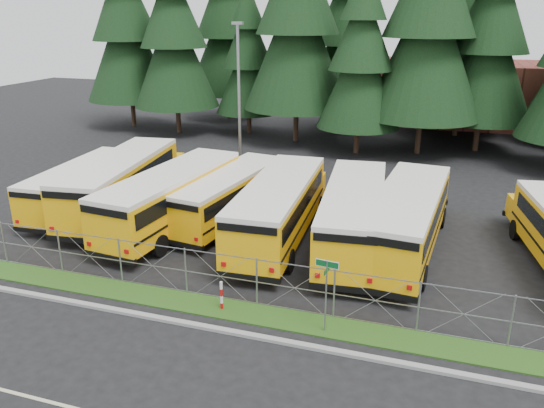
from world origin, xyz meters
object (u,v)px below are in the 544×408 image
(bus_2, at_px, (176,199))
(bus_6, at_px, (407,221))
(bus_3, at_px, (232,196))
(bus_4, at_px, (280,210))
(bus_0, at_px, (85,187))
(striped_bollard, at_px, (222,296))
(street_sign, at_px, (327,281))
(bus_1, at_px, (124,184))
(light_standard, at_px, (239,95))
(bus_5, at_px, (354,217))

(bus_2, xyz_separation_m, bus_6, (11.70, 0.47, -0.00))
(bus_3, height_order, bus_4, bus_4)
(bus_0, distance_m, striped_bollard, 14.16)
(bus_4, relative_size, street_sign, 4.22)
(bus_1, xyz_separation_m, light_standard, (3.65, 8.65, 3.90))
(bus_0, xyz_separation_m, street_sign, (15.79, -8.15, 0.70))
(bus_3, bearing_deg, striped_bollard, -62.66)
(bus_3, relative_size, bus_6, 0.88)
(bus_5, bearing_deg, bus_3, 162.83)
(bus_3, xyz_separation_m, striped_bollard, (3.08, -8.75, -0.78))
(street_sign, relative_size, striped_bollard, 2.34)
(bus_3, relative_size, light_standard, 1.03)
(street_sign, relative_size, light_standard, 0.28)
(bus_1, height_order, bus_6, bus_1)
(bus_0, height_order, bus_2, bus_2)
(bus_4, xyz_separation_m, striped_bollard, (-0.15, -7.15, -0.95))
(bus_6, bearing_deg, bus_0, -176.31)
(bus_2, relative_size, bus_3, 1.13)
(bus_5, bearing_deg, bus_6, -2.44)
(bus_3, bearing_deg, bus_1, -167.71)
(bus_4, bearing_deg, bus_3, 150.68)
(bus_2, relative_size, bus_5, 1.01)
(bus_2, bearing_deg, striped_bollard, -46.41)
(bus_0, relative_size, bus_6, 0.86)
(bus_4, relative_size, bus_5, 1.01)
(light_standard, bearing_deg, striped_bollard, -71.27)
(bus_0, relative_size, bus_5, 0.87)
(bus_3, xyz_separation_m, bus_5, (6.82, -1.39, 0.16))
(bus_5, distance_m, striped_bollard, 8.30)
(bus_2, relative_size, light_standard, 1.17)
(bus_1, bearing_deg, bus_5, -10.98)
(bus_6, bearing_deg, street_sign, -100.60)
(bus_1, height_order, bus_3, bus_1)
(bus_1, xyz_separation_m, striped_bollard, (9.39, -8.27, -1.00))
(bus_5, bearing_deg, bus_0, 172.38)
(bus_0, bearing_deg, light_standard, 52.98)
(bus_0, xyz_separation_m, bus_5, (15.47, -0.54, 0.20))
(bus_2, bearing_deg, bus_5, 7.66)
(bus_6, height_order, striped_bollard, bus_6)
(bus_2, distance_m, striped_bollard, 8.96)
(bus_5, xyz_separation_m, bus_6, (2.48, 0.14, 0.02))
(bus_6, bearing_deg, bus_2, -172.72)
(bus_1, bearing_deg, bus_0, -177.94)
(bus_2, bearing_deg, bus_0, 177.61)
(bus_4, distance_m, street_sign, 8.39)
(bus_1, distance_m, bus_4, 9.60)
(bus_6, height_order, light_standard, light_standard)
(bus_5, xyz_separation_m, striped_bollard, (-3.74, -7.36, -0.94))
(bus_5, xyz_separation_m, street_sign, (0.32, -7.61, 0.50))
(light_standard, bearing_deg, bus_4, -58.96)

